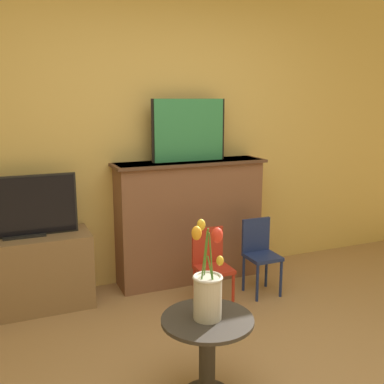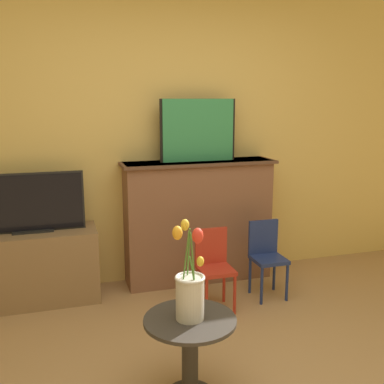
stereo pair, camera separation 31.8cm
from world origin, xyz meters
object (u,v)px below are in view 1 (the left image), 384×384
Objects in this scene: vase_tulips at (208,290)px; chair_red at (211,263)px; painting at (189,130)px; tv_monitor at (22,207)px; chair_blue at (260,251)px.

chair_red is at bearing 63.70° from vase_tulips.
chair_red is 1.20× the size of vase_tulips.
chair_red is (-0.06, -0.59, -0.99)m from painting.
tv_monitor reaches higher than chair_blue.
painting reaches higher than chair_blue.
tv_monitor is at bearing 158.55° from chair_red.
painting is at bearing 70.84° from vase_tulips.
vase_tulips is at bearing -116.30° from chair_red.
chair_red is at bearing -95.61° from painting.
painting is 1.28× the size of vase_tulips.
painting is 1.49m from tv_monitor.
painting is 1.16m from chair_red.
chair_red is at bearing -21.45° from tv_monitor.
chair_blue is at bearing -13.24° from tv_monitor.
painting reaches higher than chair_red.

